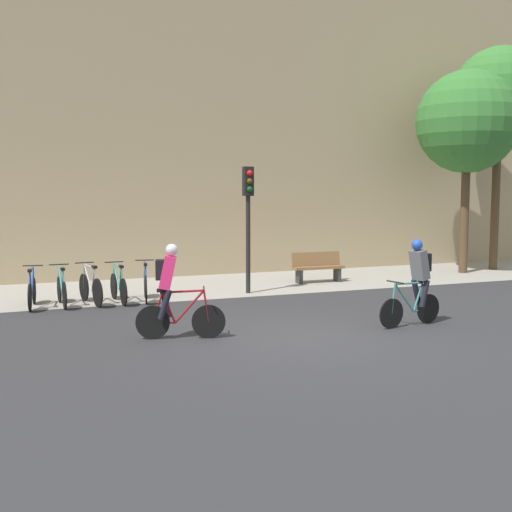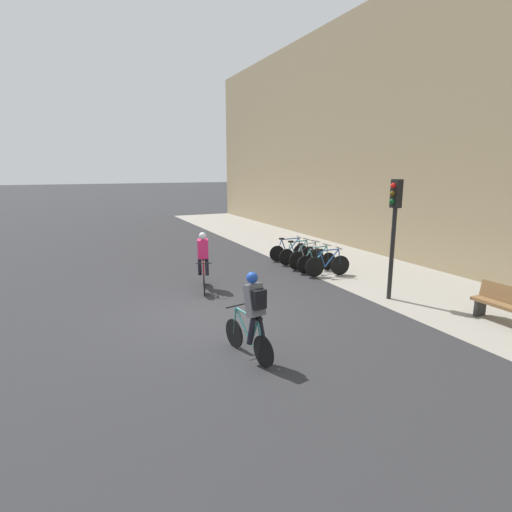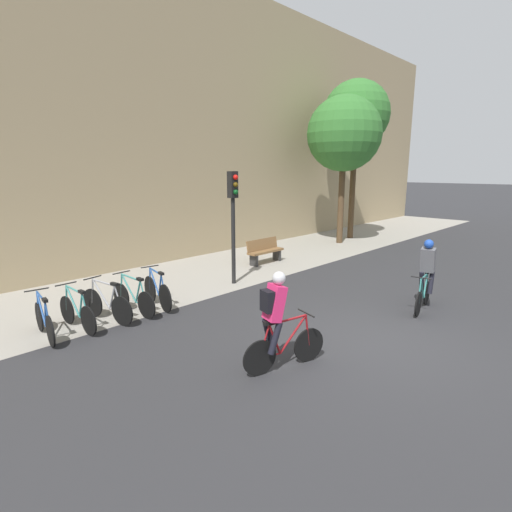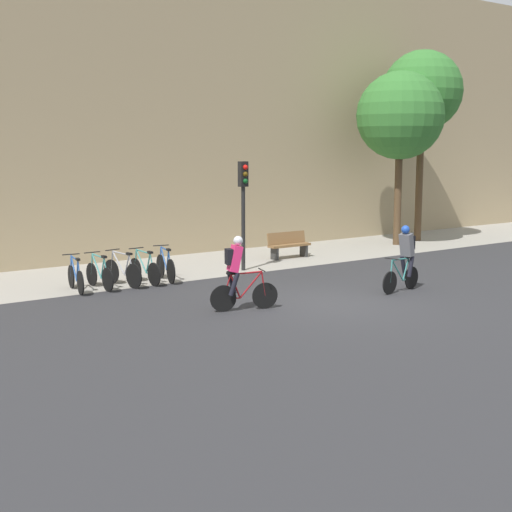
{
  "view_description": "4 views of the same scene",
  "coord_description": "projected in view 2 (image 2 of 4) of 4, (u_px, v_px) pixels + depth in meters",
  "views": [
    {
      "loc": [
        -5.03,
        -10.67,
        2.7
      ],
      "look_at": [
        0.23,
        2.82,
        1.23
      ],
      "focal_mm": 45.0,
      "sensor_mm": 36.0,
      "label": 1
    },
    {
      "loc": [
        9.09,
        -2.9,
        3.59
      ],
      "look_at": [
        -1.96,
        2.27,
        0.93
      ],
      "focal_mm": 28.0,
      "sensor_mm": 36.0,
      "label": 2
    },
    {
      "loc": [
        -7.08,
        -3.44,
        3.39
      ],
      "look_at": [
        -0.08,
        3.23,
        1.28
      ],
      "focal_mm": 28.0,
      "sensor_mm": 36.0,
      "label": 3
    },
    {
      "loc": [
        -11.21,
        -12.84,
        3.78
      ],
      "look_at": [
        -1.57,
        0.91,
        1.19
      ],
      "focal_mm": 50.0,
      "sensor_mm": 36.0,
      "label": 4
    }
  ],
  "objects": [
    {
      "name": "ground",
      "position": [
        207.0,
        316.0,
        10.01
      ],
      "size": [
        200.0,
        200.0,
        0.0
      ],
      "primitive_type": "plane",
      "color": "#2B2B2D"
    },
    {
      "name": "parked_bike_4",
      "position": [
        327.0,
        265.0,
        13.63
      ],
      "size": [
        0.46,
        1.62,
        0.98
      ],
      "color": "black",
      "rests_on": "ground"
    },
    {
      "name": "bench",
      "position": [
        507.0,
        305.0,
        9.37
      ],
      "size": [
        1.57,
        0.44,
        0.89
      ],
      "color": "brown",
      "rests_on": "ground"
    },
    {
      "name": "parked_bike_0",
      "position": [
        289.0,
        251.0,
        15.98
      ],
      "size": [
        0.46,
        1.63,
        0.95
      ],
      "color": "black",
      "rests_on": "ground"
    },
    {
      "name": "cyclist_grey",
      "position": [
        253.0,
        313.0,
        7.5
      ],
      "size": [
        1.6,
        0.54,
        1.74
      ],
      "color": "black",
      "rests_on": "ground"
    },
    {
      "name": "cyclist_pink",
      "position": [
        203.0,
        258.0,
        12.1
      ],
      "size": [
        1.58,
        0.62,
        1.75
      ],
      "color": "black",
      "rests_on": "ground"
    },
    {
      "name": "parked_bike_3",
      "position": [
        317.0,
        261.0,
        14.21
      ],
      "size": [
        0.46,
        1.68,
        0.96
      ],
      "color": "black",
      "rests_on": "ground"
    },
    {
      "name": "traffic_light_pole",
      "position": [
        394.0,
        217.0,
        10.83
      ],
      "size": [
        0.26,
        0.3,
        3.33
      ],
      "color": "black",
      "rests_on": "ground"
    },
    {
      "name": "building_facade",
      "position": [
        481.0,
        118.0,
        12.75
      ],
      "size": [
        44.0,
        0.6,
        10.38
      ],
      "primitive_type": "cube",
      "color": "#9E8966",
      "rests_on": "ground"
    },
    {
      "name": "parked_bike_2",
      "position": [
        307.0,
        257.0,
        14.8
      ],
      "size": [
        0.49,
        1.68,
        0.97
      ],
      "color": "black",
      "rests_on": "ground"
    },
    {
      "name": "parked_bike_1",
      "position": [
        297.0,
        254.0,
        15.39
      ],
      "size": [
        0.46,
        1.63,
        0.95
      ],
      "color": "black",
      "rests_on": "ground"
    },
    {
      "name": "kerb_strip",
      "position": [
        408.0,
        283.0,
        12.8
      ],
      "size": [
        44.0,
        4.5,
        0.01
      ],
      "primitive_type": "cube",
      "color": "gray",
      "rests_on": "ground"
    }
  ]
}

